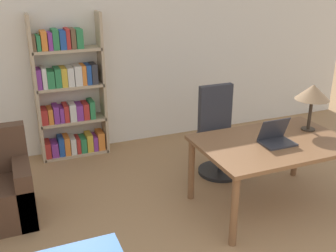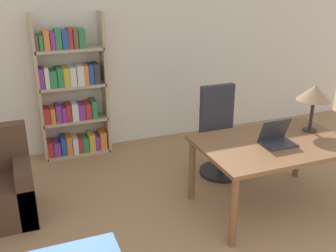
{
  "view_description": "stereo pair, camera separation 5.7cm",
  "coord_description": "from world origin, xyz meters",
  "px_view_note": "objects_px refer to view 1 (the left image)",
  "views": [
    {
      "loc": [
        -1.31,
        -0.66,
        2.28
      ],
      "look_at": [
        -0.01,
        2.47,
        0.98
      ],
      "focal_mm": 42.0,
      "sensor_mm": 36.0,
      "label": 1
    },
    {
      "loc": [
        -1.26,
        -0.69,
        2.28
      ],
      "look_at": [
        -0.01,
        2.47,
        0.98
      ],
      "focal_mm": 42.0,
      "sensor_mm": 36.0,
      "label": 2
    }
  ],
  "objects_px": {
    "table_lamp": "(313,93)",
    "office_chair": "(219,135)",
    "bookshelf": "(69,96)",
    "laptop": "(276,138)",
    "desk": "(273,149)"
  },
  "relations": [
    {
      "from": "table_lamp",
      "to": "office_chair",
      "type": "bearing_deg",
      "value": 129.54
    },
    {
      "from": "table_lamp",
      "to": "office_chair",
      "type": "xyz_separation_m",
      "value": [
        -0.64,
        0.78,
        -0.67
      ]
    },
    {
      "from": "table_lamp",
      "to": "bookshelf",
      "type": "relative_size",
      "value": 0.27
    },
    {
      "from": "laptop",
      "to": "table_lamp",
      "type": "relative_size",
      "value": 0.64
    },
    {
      "from": "desk",
      "to": "office_chair",
      "type": "xyz_separation_m",
      "value": [
        -0.11,
        0.9,
        -0.17
      ]
    },
    {
      "from": "laptop",
      "to": "table_lamp",
      "type": "height_order",
      "value": "table_lamp"
    },
    {
      "from": "table_lamp",
      "to": "office_chair",
      "type": "relative_size",
      "value": 0.47
    },
    {
      "from": "laptop",
      "to": "bookshelf",
      "type": "relative_size",
      "value": 0.17
    },
    {
      "from": "office_chair",
      "to": "bookshelf",
      "type": "distance_m",
      "value": 1.99
    },
    {
      "from": "table_lamp",
      "to": "bookshelf",
      "type": "height_order",
      "value": "bookshelf"
    },
    {
      "from": "office_chair",
      "to": "bookshelf",
      "type": "relative_size",
      "value": 0.57
    },
    {
      "from": "bookshelf",
      "to": "desk",
      "type": "bearing_deg",
      "value": -50.93
    },
    {
      "from": "desk",
      "to": "table_lamp",
      "type": "relative_size",
      "value": 3.01
    },
    {
      "from": "laptop",
      "to": "office_chair",
      "type": "height_order",
      "value": "office_chair"
    },
    {
      "from": "laptop",
      "to": "bookshelf",
      "type": "xyz_separation_m",
      "value": [
        -1.67,
        2.11,
        0.04
      ]
    }
  ]
}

